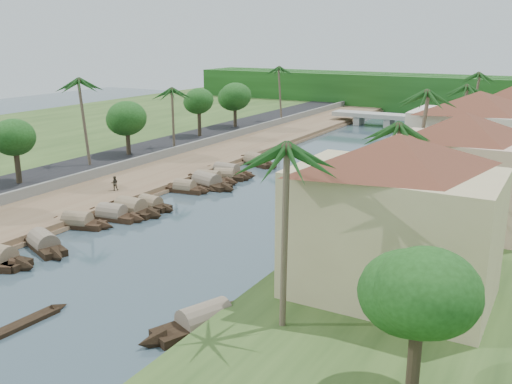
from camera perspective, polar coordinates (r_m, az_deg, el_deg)
The scene contains 42 objects.
ground at distance 47.61m, azimuth -8.81°, elevation -5.58°, with size 220.00×220.00×0.00m, color #374952.
left_bank at distance 72.03m, azimuth -9.12°, elevation 1.98°, with size 10.00×180.00×0.80m, color brown.
right_bank at distance 57.78m, azimuth 19.32°, elevation -1.87°, with size 16.00×180.00×1.20m, color #2A441B.
road at distance 77.44m, azimuth -14.08°, elevation 2.88°, with size 8.00×180.00×1.40m, color black.
retaining_wall at distance 74.46m, azimuth -11.69°, elevation 3.04°, with size 0.40×180.00×1.10m, color slate.
treeline at distance 138.16m, azimuth 17.83°, elevation 9.35°, with size 120.00×14.00×8.00m.
bridge at distance 111.33m, azimuth 14.69°, elevation 7.10°, with size 28.00×4.00×2.40m.
building_near at distance 35.49m, azimuth 13.56°, elevation -2.30°, with size 14.85×14.85×10.20m.
building_mid at distance 50.51m, azimuth 19.72°, elevation 2.18°, with size 14.11×14.11×9.70m.
building_far at distance 64.20m, azimuth 21.09°, elevation 4.95°, with size 15.59×15.59×10.20m.
building_distant at distance 83.81m, azimuth 23.87°, elevation 6.56°, with size 12.62×12.62×9.20m.
sampan_3 at distance 49.96m, azimuth -20.45°, elevation -4.89°, with size 8.08×4.46×2.17m.
sampan_4 at distance 54.48m, azimuth -17.42°, elevation -2.95°, with size 7.28×3.50×2.05m.
sampan_5 at distance 57.11m, azimuth -12.44°, elevation -1.74°, with size 7.84×2.32×2.46m.
sampan_6 at distance 55.91m, azimuth -14.19°, elevation -2.23°, with size 7.53×2.78×2.20m.
sampan_7 at distance 58.60m, azimuth -10.51°, elevation -1.21°, with size 6.78×2.14×1.83m.
sampan_8 at distance 64.06m, azimuth -7.14°, elevation 0.38°, with size 6.50×2.39×2.01m.
sampan_9 at distance 66.26m, azimuth -4.94°, elevation 0.95°, with size 9.47×4.02×2.33m.
sampan_10 at distance 67.71m, azimuth -4.81°, elevation 1.27°, with size 8.15×2.76×2.21m.
sampan_11 at distance 69.05m, azimuth -3.18°, elevation 1.58°, with size 6.99×3.64×2.01m.
sampan_12 at distance 71.60m, azimuth -2.97°, elevation 2.09°, with size 8.92×2.03×2.12m.
sampan_13 at distance 77.04m, azimuth -0.02°, elevation 3.07°, with size 8.83×4.76×2.37m.
sampan_14 at distance 35.10m, azimuth -5.17°, elevation -12.71°, with size 5.01×9.00×2.19m.
sampan_15 at distance 47.08m, azimuth 5.39°, elevation -5.19°, with size 3.05×6.50×1.78m.
sampan_16 at distance 63.88m, azimuth 12.35°, elevation 0.09°, with size 2.86×8.77×2.12m.
canoe_0 at distance 37.97m, azimuth -22.30°, elevation -12.13°, with size 1.41×6.63×0.87m.
canoe_1 at distance 54.55m, azimuth -16.23°, elevation -3.17°, with size 4.89×1.89×0.78m.
canoe_2 at distance 65.59m, azimuth -5.71°, elevation 0.50°, with size 5.95×2.06×0.86m.
palm_0 at distance 29.51m, azimuth 2.93°, elevation 4.04°, with size 3.20×3.20×11.72m.
palm_1 at distance 44.24m, azimuth 13.55°, elevation 6.24°, with size 3.20×3.20×10.74m.
palm_2 at distance 56.21m, azimuth 16.22°, elevation 9.33°, with size 3.20×3.20×12.15m.
palm_3 at distance 72.26m, azimuth 20.10°, elevation 9.71°, with size 3.20×3.20×11.45m.
palm_5 at distance 72.18m, azimuth -16.97°, elevation 10.45°, with size 3.20×3.20×11.87m.
palm_6 at distance 81.94m, azimuth -8.40°, elevation 9.99°, with size 3.20×3.20×9.70m.
palm_7 at distance 91.71m, azimuth 20.99°, elevation 10.82°, with size 3.20×3.20×11.72m.
palm_8 at distance 107.19m, azimuth 2.54°, elevation 12.19°, with size 3.20×3.20×11.25m.
tree_2 at distance 66.14m, azimuth -23.00°, elevation 4.96°, with size 4.43×4.43×6.81m.
tree_3 at distance 77.98m, azimuth -12.80°, elevation 7.13°, with size 5.18×5.18×6.96m.
tree_4 at distance 90.84m, azimuth -5.74°, elevation 8.96°, with size 4.46×4.46×7.34m.
tree_5 at distance 99.91m, azimuth -2.13°, elevation 9.45°, with size 5.44×5.44×7.41m.
tree_7 at distance 25.80m, azimuth 16.04°, elevation -9.83°, with size 4.61×4.61×6.98m.
person_far at distance 62.97m, azimuth -13.96°, elevation 0.86°, with size 0.75×0.59×1.55m, color #363126.
Camera 1 is at (27.84, -34.71, 16.95)m, focal length 40.00 mm.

